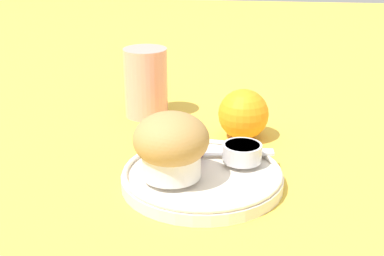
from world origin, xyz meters
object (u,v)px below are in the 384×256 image
butter_knife (212,152)px  juice_glass (146,83)px  orange_fruit (243,114)px  muffin (171,145)px

butter_knife → juice_glass: juice_glass is taller
butter_knife → orange_fruit: orange_fruit is taller
muffin → butter_knife: (0.04, 0.07, -0.04)m
muffin → orange_fruit: 0.19m
orange_fruit → juice_glass: 0.17m
muffin → butter_knife: size_ratio=0.54×
butter_knife → orange_fruit: (0.04, 0.10, 0.01)m
muffin → butter_knife: muffin is taller
butter_knife → juice_glass: 0.22m
butter_knife → juice_glass: size_ratio=1.46×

